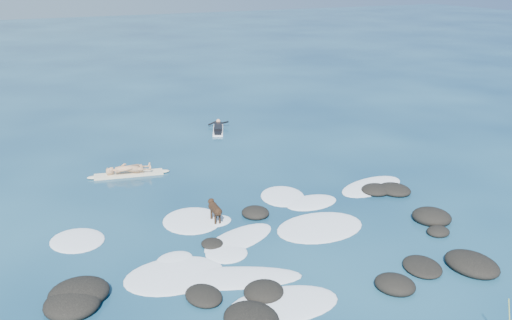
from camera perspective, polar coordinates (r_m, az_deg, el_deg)
ground at (r=17.24m, az=0.63°, el=-7.56°), size 160.00×160.00×0.00m
reef_rocks at (r=15.73m, az=4.00°, el=-9.93°), size 12.98×7.00×0.54m
breaking_foam at (r=17.13m, az=-0.28°, el=-7.70°), size 12.96×8.06×0.12m
standing_surfer_rig at (r=22.27m, az=-12.72°, el=0.17°), size 3.12×1.03×1.78m
paddling_surfer_rig at (r=27.89m, az=-3.81°, el=3.19°), size 1.45×2.28×0.41m
dog at (r=17.95m, az=-4.15°, el=-4.87°), size 0.31×1.09×0.69m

